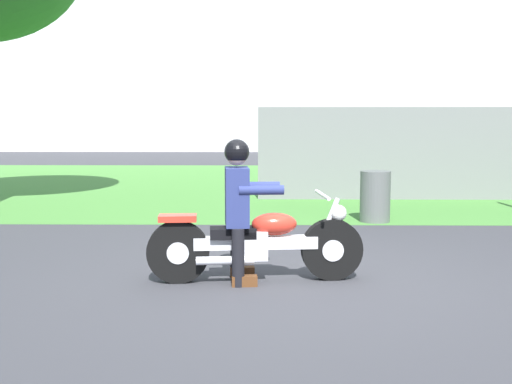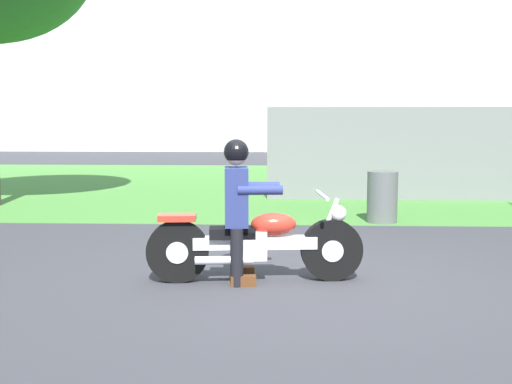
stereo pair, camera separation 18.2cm
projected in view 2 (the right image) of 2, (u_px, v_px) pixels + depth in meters
ground at (289, 287)px, 5.90m from camera, size 120.00×120.00×0.00m
grass_verge at (286, 184)px, 15.29m from camera, size 60.00×12.00×0.01m
motorcycle_lead at (256, 243)px, 6.08m from camera, size 2.10×0.66×0.86m
rider_lead at (238, 199)px, 6.02m from camera, size 0.58×0.49×1.38m
trash_can at (382, 197)px, 9.55m from camera, size 0.46×0.46×0.78m
fence_segment at (449, 154)px, 12.08m from camera, size 7.00×0.06×1.80m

